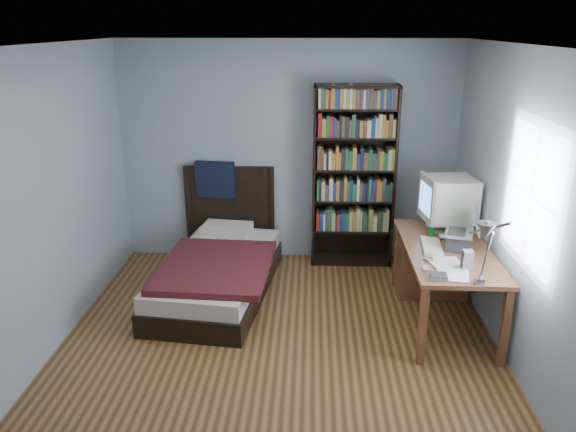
{
  "coord_description": "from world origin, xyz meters",
  "views": [
    {
      "loc": [
        0.26,
        -4.15,
        2.65
      ],
      "look_at": [
        0.06,
        0.76,
        0.96
      ],
      "focal_mm": 35.0,
      "sensor_mm": 36.0,
      "label": 1
    }
  ],
  "objects_px": {
    "speaker": "(467,260)",
    "soda_can": "(431,232)",
    "crt_monitor": "(448,200)",
    "desk": "(435,261)",
    "bookshelf": "(353,177)",
    "laptop": "(461,237)",
    "keyboard": "(432,246)",
    "desk_lamp": "(485,237)",
    "bed": "(219,267)"
  },
  "relations": [
    {
      "from": "keyboard",
      "to": "bookshelf",
      "type": "bearing_deg",
      "value": 120.33
    },
    {
      "from": "desk_lamp",
      "to": "speaker",
      "type": "bearing_deg",
      "value": 81.39
    },
    {
      "from": "laptop",
      "to": "keyboard",
      "type": "distance_m",
      "value": 0.27
    },
    {
      "from": "desk_lamp",
      "to": "bookshelf",
      "type": "bearing_deg",
      "value": 106.11
    },
    {
      "from": "laptop",
      "to": "bed",
      "type": "height_order",
      "value": "bed"
    },
    {
      "from": "desk",
      "to": "bookshelf",
      "type": "distance_m",
      "value": 1.34
    },
    {
      "from": "laptop",
      "to": "bookshelf",
      "type": "bearing_deg",
      "value": 122.84
    },
    {
      "from": "laptop",
      "to": "bookshelf",
      "type": "height_order",
      "value": "bookshelf"
    },
    {
      "from": "laptop",
      "to": "speaker",
      "type": "relative_size",
      "value": 2.42
    },
    {
      "from": "crt_monitor",
      "to": "speaker",
      "type": "bearing_deg",
      "value": -92.07
    },
    {
      "from": "soda_can",
      "to": "laptop",
      "type": "bearing_deg",
      "value": -47.58
    },
    {
      "from": "desk_lamp",
      "to": "speaker",
      "type": "height_order",
      "value": "desk_lamp"
    },
    {
      "from": "crt_monitor",
      "to": "desk_lamp",
      "type": "height_order",
      "value": "desk_lamp"
    },
    {
      "from": "bed",
      "to": "bookshelf",
      "type": "bearing_deg",
      "value": 29.42
    },
    {
      "from": "soda_can",
      "to": "speaker",
      "type": "bearing_deg",
      "value": -76.46
    },
    {
      "from": "crt_monitor",
      "to": "bookshelf",
      "type": "xyz_separation_m",
      "value": [
        -0.85,
        0.85,
        -0.01
      ]
    },
    {
      "from": "bookshelf",
      "to": "bed",
      "type": "bearing_deg",
      "value": -150.58
    },
    {
      "from": "desk_lamp",
      "to": "soda_can",
      "type": "bearing_deg",
      "value": 92.48
    },
    {
      "from": "laptop",
      "to": "desk_lamp",
      "type": "distance_m",
      "value": 1.22
    },
    {
      "from": "crt_monitor",
      "to": "bed",
      "type": "bearing_deg",
      "value": 178.86
    },
    {
      "from": "crt_monitor",
      "to": "soda_can",
      "type": "height_order",
      "value": "crt_monitor"
    },
    {
      "from": "bed",
      "to": "desk_lamp",
      "type": "bearing_deg",
      "value": -38.11
    },
    {
      "from": "desk_lamp",
      "to": "bed",
      "type": "height_order",
      "value": "desk_lamp"
    },
    {
      "from": "desk_lamp",
      "to": "keyboard",
      "type": "bearing_deg",
      "value": 94.73
    },
    {
      "from": "speaker",
      "to": "soda_can",
      "type": "bearing_deg",
      "value": 104.02
    },
    {
      "from": "laptop",
      "to": "bookshelf",
      "type": "distance_m",
      "value": 1.62
    },
    {
      "from": "desk",
      "to": "desk_lamp",
      "type": "height_order",
      "value": "desk_lamp"
    },
    {
      "from": "crt_monitor",
      "to": "desk",
      "type": "bearing_deg",
      "value": -141.84
    },
    {
      "from": "desk_lamp",
      "to": "keyboard",
      "type": "distance_m",
      "value": 1.25
    },
    {
      "from": "keyboard",
      "to": "bed",
      "type": "bearing_deg",
      "value": 170.57
    },
    {
      "from": "bookshelf",
      "to": "desk_lamp",
      "type": "bearing_deg",
      "value": -73.89
    },
    {
      "from": "keyboard",
      "to": "soda_can",
      "type": "height_order",
      "value": "soda_can"
    },
    {
      "from": "keyboard",
      "to": "soda_can",
      "type": "bearing_deg",
      "value": 87.23
    },
    {
      "from": "desk_lamp",
      "to": "bookshelf",
      "type": "distance_m",
      "value": 2.59
    },
    {
      "from": "desk_lamp",
      "to": "laptop",
      "type": "bearing_deg",
      "value": 82.16
    },
    {
      "from": "laptop",
      "to": "bed",
      "type": "relative_size",
      "value": 0.18
    },
    {
      "from": "desk",
      "to": "soda_can",
      "type": "bearing_deg",
      "value": -118.62
    },
    {
      "from": "desk",
      "to": "laptop",
      "type": "distance_m",
      "value": 0.61
    },
    {
      "from": "crt_monitor",
      "to": "keyboard",
      "type": "distance_m",
      "value": 0.62
    },
    {
      "from": "bookshelf",
      "to": "keyboard",
      "type": "bearing_deg",
      "value": -65.23
    },
    {
      "from": "keyboard",
      "to": "speaker",
      "type": "distance_m",
      "value": 0.49
    },
    {
      "from": "speaker",
      "to": "bookshelf",
      "type": "xyz_separation_m",
      "value": [
        -0.82,
        1.79,
        0.21
      ]
    },
    {
      "from": "desk",
      "to": "speaker",
      "type": "height_order",
      "value": "speaker"
    },
    {
      "from": "desk",
      "to": "desk_lamp",
      "type": "distance_m",
      "value": 1.78
    },
    {
      "from": "crt_monitor",
      "to": "bed",
      "type": "relative_size",
      "value": 0.25
    },
    {
      "from": "desk_lamp",
      "to": "desk",
      "type": "bearing_deg",
      "value": 88.19
    },
    {
      "from": "laptop",
      "to": "keyboard",
      "type": "xyz_separation_m",
      "value": [
        -0.25,
        0.0,
        -0.09
      ]
    },
    {
      "from": "soda_can",
      "to": "keyboard",
      "type": "bearing_deg",
      "value": -98.33
    },
    {
      "from": "crt_monitor",
      "to": "laptop",
      "type": "xyz_separation_m",
      "value": [
        0.02,
        -0.5,
        -0.19
      ]
    },
    {
      "from": "speaker",
      "to": "crt_monitor",
      "type": "bearing_deg",
      "value": 88.41
    }
  ]
}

